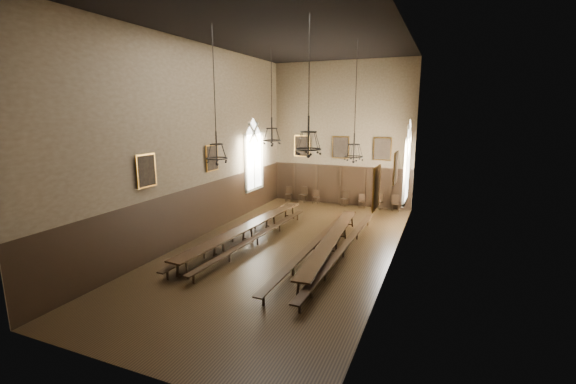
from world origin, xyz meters
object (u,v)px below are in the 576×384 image
Objects in this scene: table_left at (248,233)px; bench_left_outer at (233,236)px; chair_2 at (316,200)px; chair_0 at (289,197)px; bench_right_inner at (314,246)px; bench_right_outer at (343,250)px; chair_7 at (395,206)px; chandelier_front_right at (308,141)px; chandelier_front_left at (217,149)px; chair_4 at (344,201)px; chair_5 at (362,204)px; bench_left_inner at (257,239)px; chair_6 at (378,205)px; chair_1 at (303,197)px; chandelier_back_right at (354,149)px; chandelier_back_left at (272,135)px; table_right at (331,245)px.

bench_left_outer is (-0.62, -0.33, -0.11)m from table_left.
chair_0 is at bearing -179.39° from chair_2.
bench_right_inner is 1.26m from bench_right_outer.
chandelier_front_right is at bearing -113.23° from chair_7.
chandelier_front_left is at bearing -130.68° from chair_7.
bench_right_inner is at bearing -64.76° from chair_4.
chair_5 is at bearing 67.00° from table_left.
chair_4 is (1.79, 8.73, 0.01)m from bench_left_inner.
bench_right_outer is 10.99× the size of chair_7.
chair_6 is at bearing 86.43° from chandelier_front_right.
chair_1 reaches higher than chair_6.
chandelier_front_left is at bearing -100.52° from bench_left_inner.
chandelier_front_right is (0.54, -2.45, 4.66)m from bench_right_inner.
chair_1 is at bearing 88.53° from bench_left_outer.
chair_4 is 7.57m from chandelier_back_right.
chair_7 reaches higher than bench_left_inner.
bench_left_outer is 5.46m from chandelier_back_left.
bench_left_inner is 5.42m from chandelier_back_left.
bench_left_inner is at bearing -88.56° from chair_2.
bench_right_inner is at bearing 0.82° from bench_left_outer.
chandelier_front_left reaches higher than chair_4.
bench_right_outer is 11.21× the size of chair_4.
chandelier_back_left is at bearing -76.05° from chair_1.
chair_5 is at bearing 93.15° from table_right.
table_left is 5.16m from chandelier_back_left.
chair_1 is 0.22× the size of chandelier_back_left.
chair_7 reaches higher than bench_left_outer.
chandelier_back_right reaches higher than table_left.
chair_6 is (5.98, 0.00, 0.00)m from chair_0.
bench_right_inner is at bearing -41.73° from chandelier_back_left.
bench_right_outer is at bearing 0.90° from bench_left_outer.
bench_left_outer is 10.05× the size of chair_6.
chair_0 is at bearing -159.48° from chair_4.
bench_left_inner is at bearing 142.91° from chandelier_front_right.
chair_1 is at bearing 175.04° from chair_2.
bench_left_outer is at bearing -179.18° from bench_right_inner.
chair_0 is 0.22× the size of chandelier_front_right.
chandelier_back_right is (-1.29, -6.05, 3.95)m from chair_7.
bench_right_inner is at bearing -0.26° from bench_left_inner.
chandelier_front_right is at bearing -75.84° from chair_0.
chair_6 is at bearing -14.72° from chair_5.
table_left is at bearing -105.36° from chair_6.
chandelier_back_left is (0.65, 3.02, 4.51)m from bench_left_outer.
table_left is at bearing 145.02° from chandelier_front_right.
bench_left_inner is at bearing 179.74° from bench_right_inner.
chandelier_back_left is (1.42, -5.69, 4.49)m from chair_0.
chair_5 is at bearing 91.73° from chandelier_front_right.
chandelier_back_left is at bearing 125.52° from chandelier_front_right.
chandelier_back_left is at bearing -94.36° from chair_2.
bench_right_inner is 8.79m from chair_4.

